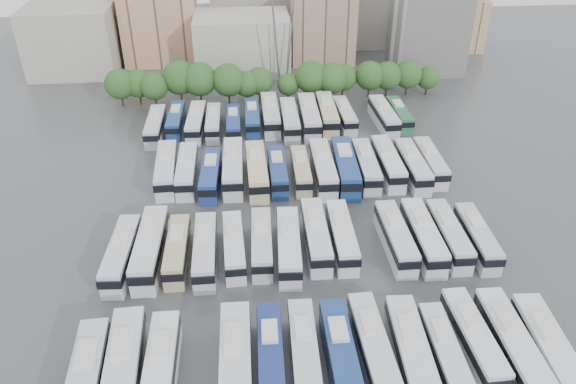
{
  "coord_description": "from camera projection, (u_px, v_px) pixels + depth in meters",
  "views": [
    {
      "loc": [
        -6.32,
        -59.8,
        42.89
      ],
      "look_at": [
        -0.91,
        3.68,
        3.0
      ],
      "focal_mm": 35.0,
      "sensor_mm": 36.0,
      "label": 1
    }
  ],
  "objects": [
    {
      "name": "bus_r0_s10",
      "position": [
        444.0,
        353.0,
        53.2
      ],
      "size": [
        2.6,
        11.06,
        3.46
      ],
      "rotation": [
        0.0,
        0.0,
        -0.02
      ],
      "color": "silver",
      "rests_on": "ground"
    },
    {
      "name": "bus_r1_s10",
      "position": [
        396.0,
        237.0,
        68.5
      ],
      "size": [
        2.81,
        12.21,
        3.82
      ],
      "rotation": [
        0.0,
        0.0,
        0.01
      ],
      "color": "silver",
      "rests_on": "ground"
    },
    {
      "name": "bus_r2_s10",
      "position": [
        366.0,
        166.0,
        83.48
      ],
      "size": [
        3.08,
        12.46,
        3.89
      ],
      "rotation": [
        0.0,
        0.0,
        -0.03
      ],
      "color": "silver",
      "rests_on": "ground"
    },
    {
      "name": "bus_r3_s10",
      "position": [
        345.0,
        115.0,
        99.36
      ],
      "size": [
        2.83,
        11.39,
        3.55
      ],
      "rotation": [
        0.0,
        0.0,
        0.03
      ],
      "color": "silver",
      "rests_on": "ground"
    },
    {
      "name": "bus_r3_s1",
      "position": [
        176.0,
        120.0,
        97.74
      ],
      "size": [
        2.63,
        11.13,
        3.48
      ],
      "rotation": [
        0.0,
        0.0,
        -0.02
      ],
      "color": "navy",
      "rests_on": "ground"
    },
    {
      "name": "bus_r0_s1",
      "position": [
        124.0,
        373.0,
        50.71
      ],
      "size": [
        3.62,
        13.82,
        4.3
      ],
      "rotation": [
        0.0,
        0.0,
        0.05
      ],
      "color": "silver",
      "rests_on": "ground"
    },
    {
      "name": "bus_r3_s7",
      "position": [
        290.0,
        119.0,
        97.27
      ],
      "size": [
        2.85,
        12.7,
        3.98
      ],
      "rotation": [
        0.0,
        0.0,
        -0.01
      ],
      "color": "silver",
      "rests_on": "ground"
    },
    {
      "name": "bus_r3_s0",
      "position": [
        155.0,
        126.0,
        95.43
      ],
      "size": [
        2.6,
        11.78,
        3.69
      ],
      "rotation": [
        0.0,
        0.0,
        -0.0
      ],
      "color": "silver",
      "rests_on": "ground"
    },
    {
      "name": "ground",
      "position": [
        297.0,
        226.0,
        73.72
      ],
      "size": [
        220.0,
        220.0,
        0.0
      ],
      "primitive_type": "plane",
      "color": "#424447",
      "rests_on": "ground"
    },
    {
      "name": "bus_r2_s11",
      "position": [
        388.0,
        163.0,
        84.21
      ],
      "size": [
        2.76,
        12.66,
        3.97
      ],
      "rotation": [
        0.0,
        0.0,
        -0.0
      ],
      "color": "white",
      "rests_on": "ground"
    },
    {
      "name": "bus_r3_s9",
      "position": [
        327.0,
        114.0,
        99.18
      ],
      "size": [
        3.2,
        13.21,
        4.12
      ],
      "rotation": [
        0.0,
        0.0,
        -0.03
      ],
      "color": "beige",
      "rests_on": "ground"
    },
    {
      "name": "bus_r3_s2",
      "position": [
        196.0,
        122.0,
        96.64
      ],
      "size": [
        3.16,
        12.12,
        3.77
      ],
      "rotation": [
        0.0,
        0.0,
        -0.04
      ],
      "color": "silver",
      "rests_on": "ground"
    },
    {
      "name": "bus_r0_s2",
      "position": [
        161.0,
        371.0,
        51.15
      ],
      "size": [
        2.77,
        12.42,
        3.89
      ],
      "rotation": [
        0.0,
        0.0,
        -0.01
      ],
      "color": "silver",
      "rests_on": "ground"
    },
    {
      "name": "bus_r2_s2",
      "position": [
        187.0,
        170.0,
        82.42
      ],
      "size": [
        2.7,
        12.35,
        3.87
      ],
      "rotation": [
        0.0,
        0.0,
        -0.0
      ],
      "color": "silver",
      "rests_on": "ground"
    },
    {
      "name": "bus_r2_s1",
      "position": [
        166.0,
        169.0,
        82.51
      ],
      "size": [
        3.43,
        12.99,
        4.04
      ],
      "rotation": [
        0.0,
        0.0,
        0.05
      ],
      "color": "silver",
      "rests_on": "ground"
    },
    {
      "name": "tree_line",
      "position": [
        267.0,
        79.0,
        106.8
      ],
      "size": [
        64.32,
        7.89,
        8.27
      ],
      "color": "black",
      "rests_on": "ground"
    },
    {
      "name": "bus_r2_s4",
      "position": [
        233.0,
        167.0,
        82.82
      ],
      "size": [
        3.05,
        13.43,
        4.21
      ],
      "rotation": [
        0.0,
        0.0,
        -0.01
      ],
      "color": "silver",
      "rests_on": "ground"
    },
    {
      "name": "bus_r1_s12",
      "position": [
        449.0,
        235.0,
        68.98
      ],
      "size": [
        2.68,
        11.93,
        3.74
      ],
      "rotation": [
        0.0,
        0.0,
        -0.01
      ],
      "color": "silver",
      "rests_on": "ground"
    },
    {
      "name": "bus_r3_s3",
      "position": [
        213.0,
        122.0,
        96.78
      ],
      "size": [
        2.52,
        11.13,
        3.49
      ],
      "rotation": [
        0.0,
        0.0,
        -0.01
      ],
      "color": "silver",
      "rests_on": "ground"
    },
    {
      "name": "bus_r0_s0",
      "position": [
        87.0,
        382.0,
        50.04
      ],
      "size": [
        3.42,
        12.9,
        4.01
      ],
      "rotation": [
        0.0,
        0.0,
        0.05
      ],
      "color": "silver",
      "rests_on": "ground"
    },
    {
      "name": "bus_r3_s13",
      "position": [
        399.0,
        114.0,
        99.75
      ],
      "size": [
        2.52,
        10.91,
        3.41
      ],
      "rotation": [
        0.0,
        0.0,
        0.01
      ],
      "color": "#2E6B44",
      "rests_on": "ground"
    },
    {
      "name": "bus_r3_s5",
      "position": [
        252.0,
        118.0,
        98.35
      ],
      "size": [
        2.56,
        11.47,
        3.59
      ],
      "rotation": [
        0.0,
        0.0,
        -0.01
      ],
      "color": "navy",
      "rests_on": "ground"
    },
    {
      "name": "bus_r0_s9",
      "position": [
        411.0,
        355.0,
        52.64
      ],
      "size": [
        3.43,
        13.12,
        4.08
      ],
      "rotation": [
        0.0,
        0.0,
        -0.05
      ],
      "color": "silver",
      "rests_on": "ground"
    },
    {
      "name": "bus_r0_s4",
      "position": [
        236.0,
        366.0,
        51.43
      ],
      "size": [
        3.03,
        13.51,
        4.23
      ],
      "rotation": [
        0.0,
        0.0,
        -0.01
      ],
      "color": "silver",
      "rests_on": "ground"
    },
    {
      "name": "bus_r1_s4",
      "position": [
        234.0,
        246.0,
        67.27
      ],
      "size": [
        2.86,
        11.22,
        3.5
      ],
      "rotation": [
        0.0,
        0.0,
        0.04
      ],
      "color": "white",
      "rests_on": "ground"
    },
    {
      "name": "bus_r3_s12",
      "position": [
        384.0,
        116.0,
        98.73
      ],
      "size": [
        3.2,
        12.41,
        3.86
      ],
      "rotation": [
        0.0,
        0.0,
        0.04
      ],
      "color": "silver",
      "rests_on": "ground"
    },
    {
      "name": "bus_r0_s8",
      "position": [
        372.0,
        346.0,
        53.74
      ],
      "size": [
        2.93,
        12.08,
        3.77
      ],
      "rotation": [
        0.0,
        0.0,
        0.03
      ],
      "color": "silver",
      "rests_on": "ground"
    },
    {
      "name": "bus_r1_s1",
      "position": [
        150.0,
        248.0,
        66.44
      ],
      "size": [
        3.27,
        13.37,
        4.17
      ],
      "rotation": [
        0.0,
        0.0,
        -0.03
      ],
      "color": "silver",
      "rests_on": "ground"
    },
    {
      "name": "bus_r2_s13",
      "position": [
        430.0,
        162.0,
        84.71
      ],
      "size": [
        2.67,
        11.69,
        3.66
      ],
      "rotation": [
        0.0,
        0.0,
        -0.01
      ],
      "color": "silver",
      "rests_on": "ground"
    },
    {
      "name": "bus_r3_s8",
      "position": [
        309.0,
        116.0,
        97.98
      ],
      "size": [
        3.19,
        13.72,
        4.29
      ],
      "rotation": [
        0.0,
        0.0,
        -0.01
      ],
      "color": "silver",
      "rests_on": "ground"
    },
    {
      "name": "bus_r2_s6",
      "position": [
        278.0,
        171.0,
        82.5
      ],
      "size": [
        2.5,
        11.38,
        3.57
      ],
      "rotation": [
        0.0,
        0.0,
        0.0
      ],
      "color": "navy",
      "rests_on": "ground"
    },
    {
      "name": "apartment_tower",
      "position": [
        431.0,
        8.0,
        118.24
      ],
      "size": [
        14.0,
        14.0,
        26.0
      ],
      "primitive_type": "cube",
      "color": "silver",
      "rests_on": "ground"
    },
    {
      "name": "bus_r2_s9",
      "position": [
        345.0,
        167.0,
        82.8
      ],
      "size": [
        3.55,
        13.77,
        4.29
      ],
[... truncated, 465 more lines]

